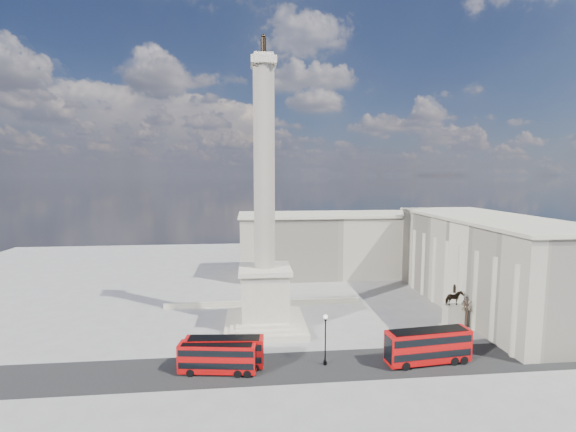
{
  "coord_description": "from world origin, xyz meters",
  "views": [
    {
      "loc": [
        -2.43,
        -61.0,
        26.69
      ],
      "look_at": [
        3.85,
        2.68,
        19.96
      ],
      "focal_mm": 24.0,
      "sensor_mm": 36.0,
      "label": 1
    }
  ],
  "objects_px": {
    "red_bus_b": "(225,352)",
    "pedestrian_walking": "(409,345)",
    "red_bus_a": "(218,357)",
    "victorian_lamp": "(325,335)",
    "red_bus_c": "(428,346)",
    "pedestrian_standing": "(448,340)",
    "pedestrian_crossing": "(296,332)",
    "nelsons_column": "(265,255)",
    "equestrian_statue": "(453,313)",
    "red_bus_d": "(561,339)"
  },
  "relations": [
    {
      "from": "red_bus_b",
      "to": "pedestrian_crossing",
      "type": "bearing_deg",
      "value": 45.15
    },
    {
      "from": "red_bus_b",
      "to": "equestrian_statue",
      "type": "height_order",
      "value": "equestrian_statue"
    },
    {
      "from": "red_bus_b",
      "to": "red_bus_d",
      "type": "distance_m",
      "value": 49.55
    },
    {
      "from": "red_bus_b",
      "to": "pedestrian_crossing",
      "type": "height_order",
      "value": "red_bus_b"
    },
    {
      "from": "red_bus_d",
      "to": "pedestrian_crossing",
      "type": "distance_m",
      "value": 39.92
    },
    {
      "from": "equestrian_statue",
      "to": "pedestrian_crossing",
      "type": "bearing_deg",
      "value": -178.82
    },
    {
      "from": "red_bus_d",
      "to": "pedestrian_walking",
      "type": "distance_m",
      "value": 22.23
    },
    {
      "from": "nelsons_column",
      "to": "red_bus_b",
      "type": "height_order",
      "value": "nelsons_column"
    },
    {
      "from": "red_bus_c",
      "to": "equestrian_statue",
      "type": "xyz_separation_m",
      "value": [
        10.14,
        11.68,
        0.14
      ]
    },
    {
      "from": "red_bus_a",
      "to": "pedestrian_standing",
      "type": "bearing_deg",
      "value": 15.93
    },
    {
      "from": "red_bus_c",
      "to": "pedestrian_standing",
      "type": "xyz_separation_m",
      "value": [
        5.77,
        5.29,
        -1.8
      ]
    },
    {
      "from": "red_bus_d",
      "to": "equestrian_statue",
      "type": "relative_size",
      "value": 1.49
    },
    {
      "from": "pedestrian_crossing",
      "to": "pedestrian_walking",
      "type": "bearing_deg",
      "value": -147.24
    },
    {
      "from": "victorian_lamp",
      "to": "pedestrian_crossing",
      "type": "height_order",
      "value": "victorian_lamp"
    },
    {
      "from": "red_bus_b",
      "to": "red_bus_d",
      "type": "bearing_deg",
      "value": 3.14
    },
    {
      "from": "victorian_lamp",
      "to": "pedestrian_standing",
      "type": "height_order",
      "value": "victorian_lamp"
    },
    {
      "from": "red_bus_c",
      "to": "red_bus_a",
      "type": "bearing_deg",
      "value": 174.08
    },
    {
      "from": "red_bus_c",
      "to": "pedestrian_crossing",
      "type": "distance_m",
      "value": 20.94
    },
    {
      "from": "red_bus_c",
      "to": "equestrian_statue",
      "type": "bearing_deg",
      "value": 43.46
    },
    {
      "from": "red_bus_a",
      "to": "pedestrian_standing",
      "type": "distance_m",
      "value": 35.75
    },
    {
      "from": "red_bus_b",
      "to": "pedestrian_standing",
      "type": "distance_m",
      "value": 34.75
    },
    {
      "from": "victorian_lamp",
      "to": "pedestrian_standing",
      "type": "xyz_separation_m",
      "value": [
        20.47,
        4.27,
        -3.52
      ]
    },
    {
      "from": "red_bus_b",
      "to": "equestrian_statue",
      "type": "relative_size",
      "value": 1.39
    },
    {
      "from": "red_bus_c",
      "to": "equestrian_statue",
      "type": "relative_size",
      "value": 1.57
    },
    {
      "from": "red_bus_b",
      "to": "red_bus_c",
      "type": "relative_size",
      "value": 0.88
    },
    {
      "from": "victorian_lamp",
      "to": "pedestrian_standing",
      "type": "relative_size",
      "value": 4.6
    },
    {
      "from": "equestrian_statue",
      "to": "pedestrian_crossing",
      "type": "height_order",
      "value": "equestrian_statue"
    },
    {
      "from": "equestrian_statue",
      "to": "victorian_lamp",
      "type": "bearing_deg",
      "value": -156.77
    },
    {
      "from": "victorian_lamp",
      "to": "red_bus_a",
      "type": "bearing_deg",
      "value": -176.73
    },
    {
      "from": "pedestrian_walking",
      "to": "pedestrian_standing",
      "type": "bearing_deg",
      "value": 8.74
    },
    {
      "from": "pedestrian_walking",
      "to": "equestrian_statue",
      "type": "bearing_deg",
      "value": 33.87
    },
    {
      "from": "red_bus_a",
      "to": "pedestrian_walking",
      "type": "height_order",
      "value": "red_bus_a"
    },
    {
      "from": "red_bus_b",
      "to": "victorian_lamp",
      "type": "relative_size",
      "value": 1.5
    },
    {
      "from": "red_bus_a",
      "to": "red_bus_b",
      "type": "relative_size",
      "value": 0.97
    },
    {
      "from": "pedestrian_walking",
      "to": "victorian_lamp",
      "type": "bearing_deg",
      "value": -166.06
    },
    {
      "from": "red_bus_b",
      "to": "pedestrian_walking",
      "type": "xyz_separation_m",
      "value": [
        27.69,
        2.76,
        -1.46
      ]
    },
    {
      "from": "equestrian_statue",
      "to": "pedestrian_standing",
      "type": "distance_m",
      "value": 7.99
    },
    {
      "from": "nelsons_column",
      "to": "equestrian_statue",
      "type": "bearing_deg",
      "value": -7.16
    },
    {
      "from": "equestrian_statue",
      "to": "pedestrian_standing",
      "type": "height_order",
      "value": "equestrian_statue"
    },
    {
      "from": "pedestrian_standing",
      "to": "pedestrian_crossing",
      "type": "distance_m",
      "value": 24.13
    },
    {
      "from": "red_bus_a",
      "to": "pedestrian_crossing",
      "type": "distance_m",
      "value": 16.25
    },
    {
      "from": "red_bus_a",
      "to": "victorian_lamp",
      "type": "relative_size",
      "value": 1.45
    },
    {
      "from": "nelsons_column",
      "to": "red_bus_b",
      "type": "xyz_separation_m",
      "value": [
        -6.14,
        -14.26,
        -10.61
      ]
    },
    {
      "from": "red_bus_d",
      "to": "pedestrian_standing",
      "type": "distance_m",
      "value": 15.86
    },
    {
      "from": "red_bus_a",
      "to": "red_bus_c",
      "type": "bearing_deg",
      "value": 7.35
    },
    {
      "from": "pedestrian_crossing",
      "to": "equestrian_statue",
      "type": "bearing_deg",
      "value": -123.73
    },
    {
      "from": "red_bus_d",
      "to": "pedestrian_crossing",
      "type": "xyz_separation_m",
      "value": [
        -38.44,
        10.63,
        -1.71
      ]
    },
    {
      "from": "pedestrian_walking",
      "to": "pedestrian_crossing",
      "type": "xyz_separation_m",
      "value": [
        -16.6,
        6.81,
        -0.09
      ]
    },
    {
      "from": "nelsons_column",
      "to": "pedestrian_standing",
      "type": "distance_m",
      "value": 32.59
    },
    {
      "from": "red_bus_b",
      "to": "victorian_lamp",
      "type": "height_order",
      "value": "victorian_lamp"
    }
  ]
}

